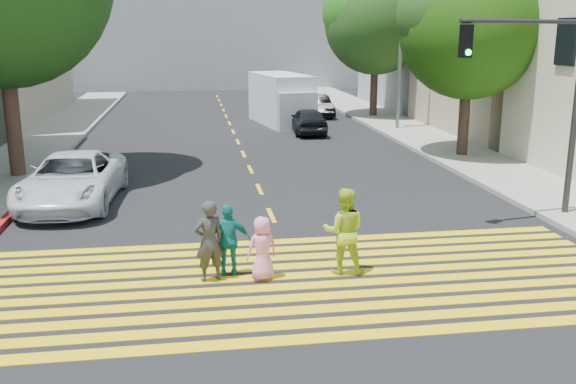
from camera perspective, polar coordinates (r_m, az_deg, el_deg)
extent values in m
plane|color=black|center=(11.75, 2.24, -10.20)|extent=(120.00, 120.00, 0.00)
cube|color=gray|center=(33.48, -19.74, 5.12)|extent=(3.00, 40.00, 0.15)
cube|color=gray|center=(28.01, 13.65, 3.93)|extent=(3.00, 60.00, 0.15)
cube|color=maroon|center=(17.85, -24.07, -2.60)|extent=(0.20, 8.00, 0.16)
cube|color=yellow|center=(10.69, 3.48, -12.79)|extent=(13.40, 0.35, 0.01)
cube|color=yellow|center=(11.17, 2.88, -11.53)|extent=(13.40, 0.35, 0.01)
cube|color=yellow|center=(11.66, 2.33, -10.38)|extent=(13.40, 0.35, 0.01)
cube|color=yellow|center=(12.15, 1.84, -9.32)|extent=(13.40, 0.35, 0.01)
cube|color=yellow|center=(12.65, 1.38, -8.34)|extent=(13.40, 0.35, 0.01)
cube|color=yellow|center=(13.15, 0.96, -7.43)|extent=(13.40, 0.35, 0.01)
cube|color=yellow|center=(13.66, 0.57, -6.60)|extent=(13.40, 0.35, 0.01)
cube|color=yellow|center=(14.17, 0.21, -5.82)|extent=(13.40, 0.35, 0.01)
cube|color=yellow|center=(14.68, -0.12, -5.10)|extent=(13.40, 0.35, 0.01)
cube|color=yellow|center=(15.19, -0.43, -4.42)|extent=(13.40, 0.35, 0.01)
cube|color=yellow|center=(17.32, -1.50, -2.08)|extent=(0.12, 1.40, 0.01)
cube|color=yellow|center=(20.20, -2.56, 0.27)|extent=(0.12, 1.40, 0.01)
cube|color=yellow|center=(23.11, -3.36, 2.03)|extent=(0.12, 1.40, 0.01)
cube|color=yellow|center=(26.04, -3.99, 3.39)|extent=(0.12, 1.40, 0.01)
cube|color=yellow|center=(28.99, -4.48, 4.48)|extent=(0.12, 1.40, 0.01)
cube|color=yellow|center=(31.94, -4.89, 5.37)|extent=(0.12, 1.40, 0.01)
cube|color=yellow|center=(34.90, -5.23, 6.10)|extent=(0.12, 1.40, 0.01)
cube|color=yellow|center=(37.87, -5.51, 6.73)|extent=(0.12, 1.40, 0.01)
cube|color=yellow|center=(40.85, -5.76, 7.26)|extent=(0.12, 1.40, 0.01)
cube|color=yellow|center=(43.82, -5.97, 7.71)|extent=(0.12, 1.40, 0.01)
cube|color=yellow|center=(46.80, -6.16, 8.11)|extent=(0.12, 1.40, 0.01)
cube|color=yellow|center=(49.78, -6.32, 8.47)|extent=(0.12, 1.40, 0.01)
cube|color=tan|center=(34.08, 22.00, 13.40)|extent=(10.00, 10.00, 10.00)
cube|color=gray|center=(43.95, 14.61, 13.89)|extent=(10.00, 10.00, 10.00)
cube|color=gray|center=(58.55, -6.89, 15.16)|extent=(30.00, 8.00, 12.00)
cylinder|color=#432C25|center=(23.12, -23.24, 5.58)|extent=(0.64, 0.64, 3.72)
cylinder|color=black|center=(25.88, 15.35, 6.00)|extent=(0.50, 0.50, 2.81)
sphere|color=#183709|center=(25.65, 15.87, 13.81)|extent=(6.31, 6.31, 5.29)
sphere|color=#0F620E|center=(26.18, 18.21, 15.39)|extent=(4.73, 4.73, 3.97)
sphere|color=black|center=(25.30, 13.92, 15.13)|extent=(4.42, 4.42, 3.71)
cylinder|color=black|center=(37.22, 7.63, 8.85)|extent=(0.48, 0.48, 2.99)
sphere|color=black|center=(37.08, 7.82, 14.67)|extent=(6.60, 6.60, 5.70)
sphere|color=#07380C|center=(37.52, 9.62, 15.90)|extent=(4.95, 4.95, 4.27)
sphere|color=#095B13|center=(36.80, 6.29, 15.60)|extent=(4.62, 4.62, 3.99)
imported|color=#323232|center=(12.74, -7.03, -4.36)|extent=(0.70, 0.57, 1.65)
imported|color=#B1CF2A|center=(13.07, 4.99, -3.48)|extent=(0.99, 0.84, 1.79)
imported|color=pink|center=(12.77, -2.31, -5.03)|extent=(0.73, 0.59, 1.30)
imported|color=#137B7C|center=(12.98, -5.27, -4.31)|extent=(0.89, 0.40, 1.49)
imported|color=silver|center=(19.29, -18.62, 1.07)|extent=(2.76, 5.38, 1.45)
imported|color=black|center=(31.15, 1.79, 6.37)|extent=(1.61, 3.79, 1.28)
imported|color=#A3A6AF|center=(42.14, -0.84, 8.52)|extent=(2.39, 5.15, 1.46)
imported|color=black|center=(37.54, 2.62, 7.65)|extent=(1.44, 3.79, 1.23)
cube|color=silver|center=(34.59, -0.67, 8.28)|extent=(2.98, 5.55, 2.63)
cube|color=#B5B7C4|center=(32.44, 0.60, 7.24)|extent=(2.19, 1.59, 1.90)
cylinder|color=black|center=(32.65, -1.06, 6.25)|extent=(0.39, 0.77, 0.74)
cylinder|color=black|center=(33.19, 1.74, 6.38)|extent=(0.39, 0.77, 0.74)
cylinder|color=black|center=(36.26, -2.87, 7.02)|extent=(0.39, 0.77, 0.74)
cylinder|color=black|center=(36.74, -0.32, 7.14)|extent=(0.39, 0.77, 0.74)
cylinder|color=#282828|center=(18.19, 24.16, 6.18)|extent=(0.19, 0.19, 5.42)
cylinder|color=#25232C|center=(16.87, 20.34, 14.03)|extent=(3.57, 0.76, 0.11)
cube|color=black|center=(15.91, 15.54, 12.80)|extent=(0.27, 0.27, 0.76)
sphere|color=#27F041|center=(15.81, 15.74, 11.86)|extent=(0.17, 0.17, 0.14)
cylinder|color=slate|center=(32.19, 10.01, 13.57)|extent=(0.19, 0.19, 9.28)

